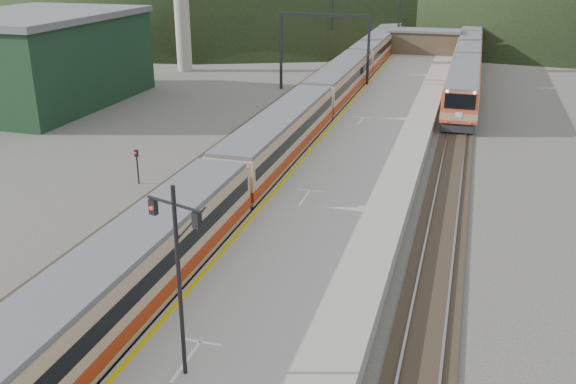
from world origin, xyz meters
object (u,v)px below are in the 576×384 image
(main_train, at_px, (341,82))
(second_train, at_px, (468,55))
(worker, at_px, (78,273))
(signal_mast, at_px, (178,263))

(main_train, relative_size, second_train, 1.69)
(main_train, height_order, worker, main_train)
(signal_mast, bearing_deg, second_train, 83.53)
(main_train, distance_m, second_train, 24.02)
(main_train, height_order, second_train, main_train)
(second_train, relative_size, worker, 39.47)
(second_train, xyz_separation_m, worker, (-15.19, -60.34, -1.26))
(signal_mast, relative_size, worker, 4.37)
(signal_mast, xyz_separation_m, worker, (-7.73, 5.50, -4.31))
(signal_mast, bearing_deg, worker, 144.58)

